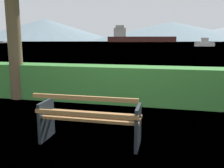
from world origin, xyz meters
name	(u,v)px	position (x,y,z in m)	size (l,w,h in m)	color
ground_plane	(91,142)	(0.00, 0.00, 0.00)	(1400.00, 1400.00, 0.00)	#567A38
water_surface	(170,42)	(0.00, 306.72, 0.00)	(620.00, 620.00, 0.00)	#7A99A8
park_bench	(89,119)	(0.00, -0.06, 0.42)	(1.67, 0.59, 0.87)	olive
hedge_row	(123,84)	(0.00, 2.79, 0.50)	(9.90, 0.83, 1.00)	#387A33
cargo_ship_large	(136,37)	(-36.85, 272.58, 5.13)	(76.32, 20.61, 18.34)	#471E19
fishing_boat_near	(5,42)	(-111.74, 146.44, 0.45)	(5.52, 6.73, 1.25)	silver
sailboat_mid	(204,43)	(10.68, 71.18, 0.85)	(5.38, 2.17, 2.44)	silver
distant_hills	(163,31)	(-17.19, 554.70, 23.16)	(846.06, 412.37, 51.27)	slate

